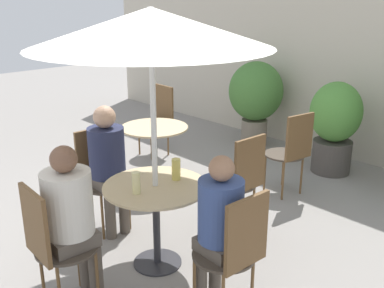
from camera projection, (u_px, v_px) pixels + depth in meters
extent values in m
plane|color=gray|center=(130.00, 260.00, 3.81)|extent=(20.00, 20.00, 0.00)
cube|color=beige|center=(357.00, 47.00, 5.72)|extent=(10.00, 0.06, 3.00)
cylinder|color=#2D2D33|center=(158.00, 262.00, 3.76)|extent=(0.40, 0.40, 0.01)
cylinder|color=#2D2D33|center=(157.00, 225.00, 3.65)|extent=(0.06, 0.06, 0.68)
cylinder|color=#CCB284|center=(155.00, 186.00, 3.54)|extent=(0.83, 0.83, 0.02)
cylinder|color=#2D2D33|center=(156.00, 184.00, 5.31)|extent=(0.40, 0.40, 0.01)
cylinder|color=#2D2D33|center=(155.00, 156.00, 5.20)|extent=(0.06, 0.06, 0.68)
cylinder|color=#CCB284|center=(154.00, 128.00, 5.09)|extent=(0.77, 0.77, 0.02)
cylinder|color=#42382D|center=(107.00, 185.00, 4.18)|extent=(0.44, 0.44, 0.02)
cylinder|color=brown|center=(113.00, 198.00, 4.44)|extent=(0.02, 0.02, 0.44)
cylinder|color=brown|center=(87.00, 207.00, 4.27)|extent=(0.02, 0.02, 0.44)
cylinder|color=brown|center=(129.00, 208.00, 4.24)|extent=(0.02, 0.02, 0.44)
cylinder|color=brown|center=(103.00, 217.00, 4.06)|extent=(0.02, 0.02, 0.44)
cube|color=brown|center=(94.00, 154.00, 4.24)|extent=(0.05, 0.37, 0.49)
cylinder|color=#42382D|center=(67.00, 248.00, 3.14)|extent=(0.44, 0.44, 0.02)
cylinder|color=brown|center=(42.00, 275.00, 3.23)|extent=(0.02, 0.02, 0.44)
cylinder|color=brown|center=(79.00, 261.00, 3.41)|extent=(0.02, 0.02, 0.44)
cylinder|color=brown|center=(97.00, 278.00, 3.20)|extent=(0.02, 0.02, 0.44)
cube|color=brown|center=(35.00, 225.00, 2.94)|extent=(0.37, 0.05, 0.49)
cylinder|color=#42382D|center=(224.00, 255.00, 3.06)|extent=(0.44, 0.44, 0.02)
cylinder|color=brown|center=(252.00, 285.00, 3.12)|extent=(0.02, 0.02, 0.44)
cylinder|color=brown|center=(194.00, 282.00, 3.15)|extent=(0.02, 0.02, 0.44)
cylinder|color=brown|center=(223.00, 267.00, 3.33)|extent=(0.02, 0.02, 0.44)
cube|color=brown|center=(247.00, 233.00, 2.84)|extent=(0.05, 0.37, 0.49)
cylinder|color=#42382D|center=(284.00, 155.00, 4.96)|extent=(0.44, 0.44, 0.02)
cylinder|color=brown|center=(283.00, 181.00, 4.85)|extent=(0.02, 0.02, 0.44)
cylinder|color=brown|center=(301.00, 175.00, 5.00)|extent=(0.02, 0.02, 0.44)
cylinder|color=brown|center=(265.00, 173.00, 5.07)|extent=(0.02, 0.02, 0.44)
cylinder|color=brown|center=(283.00, 167.00, 5.22)|extent=(0.02, 0.02, 0.44)
cube|color=brown|center=(299.00, 137.00, 4.72)|extent=(0.09, 0.37, 0.49)
cylinder|color=#42382D|center=(233.00, 184.00, 4.21)|extent=(0.44, 0.44, 0.02)
cylinder|color=brown|center=(232.00, 216.00, 4.09)|extent=(0.02, 0.02, 0.44)
cylinder|color=brown|center=(253.00, 207.00, 4.27)|extent=(0.02, 0.02, 0.44)
cylinder|color=brown|center=(211.00, 205.00, 4.29)|extent=(0.02, 0.02, 0.44)
cylinder|color=brown|center=(232.00, 197.00, 4.47)|extent=(0.02, 0.02, 0.44)
cube|color=brown|center=(250.00, 164.00, 3.98)|extent=(0.05, 0.37, 0.49)
cylinder|color=#42382D|center=(153.00, 123.00, 6.14)|extent=(0.44, 0.44, 0.02)
cylinder|color=brown|center=(168.00, 140.00, 6.20)|extent=(0.02, 0.02, 0.44)
cylinder|color=brown|center=(156.00, 135.00, 6.41)|extent=(0.02, 0.02, 0.44)
cylinder|color=brown|center=(151.00, 144.00, 6.02)|extent=(0.02, 0.02, 0.44)
cylinder|color=brown|center=(139.00, 139.00, 6.23)|extent=(0.02, 0.02, 0.44)
cube|color=brown|center=(164.00, 103.00, 6.18)|extent=(0.37, 0.05, 0.49)
cylinder|color=brown|center=(110.00, 216.00, 4.09)|extent=(0.10, 0.10, 0.44)
cylinder|color=brown|center=(124.00, 211.00, 4.18)|extent=(0.10, 0.10, 0.44)
cube|color=brown|center=(109.00, 180.00, 4.13)|extent=(0.33, 0.29, 0.10)
cylinder|color=#232847|center=(107.00, 152.00, 4.04)|extent=(0.33, 0.33, 0.46)
sphere|color=tan|center=(104.00, 117.00, 3.94)|extent=(0.20, 0.20, 0.20)
cylinder|color=brown|center=(96.00, 272.00, 3.26)|extent=(0.10, 0.10, 0.44)
cylinder|color=brown|center=(86.00, 263.00, 3.37)|extent=(0.10, 0.10, 0.44)
cube|color=brown|center=(71.00, 239.00, 3.15)|extent=(0.31, 0.34, 0.10)
cylinder|color=beige|center=(68.00, 203.00, 3.06)|extent=(0.34, 0.34, 0.45)
sphere|color=brown|center=(64.00, 159.00, 2.95)|extent=(0.18, 0.18, 0.18)
cylinder|color=brown|center=(215.00, 270.00, 3.29)|extent=(0.09, 0.09, 0.44)
cylinder|color=brown|center=(201.00, 277.00, 3.21)|extent=(0.09, 0.09, 0.44)
cube|color=brown|center=(220.00, 245.00, 3.07)|extent=(0.31, 0.28, 0.09)
cylinder|color=#384C84|center=(221.00, 211.00, 2.99)|extent=(0.31, 0.31, 0.43)
sphere|color=#9E7051|center=(222.00, 168.00, 2.89)|extent=(0.17, 0.17, 0.17)
cylinder|color=#DBC65B|center=(176.00, 169.00, 3.62)|extent=(0.07, 0.07, 0.18)
cylinder|color=beige|center=(136.00, 183.00, 3.37)|extent=(0.06, 0.06, 0.17)
cylinder|color=slate|center=(254.00, 132.00, 6.65)|extent=(0.38, 0.38, 0.38)
ellipsoid|color=#427533|center=(256.00, 91.00, 6.45)|extent=(0.78, 0.78, 0.85)
cylinder|color=#47423D|center=(331.00, 156.00, 5.63)|extent=(0.48, 0.48, 0.41)
ellipsoid|color=#4C8938|center=(336.00, 112.00, 5.45)|extent=(0.63, 0.63, 0.74)
cylinder|color=silver|center=(154.00, 147.00, 3.44)|extent=(0.04, 0.04, 2.06)
cone|color=silver|center=(151.00, 27.00, 3.15)|extent=(1.77, 1.77, 0.28)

